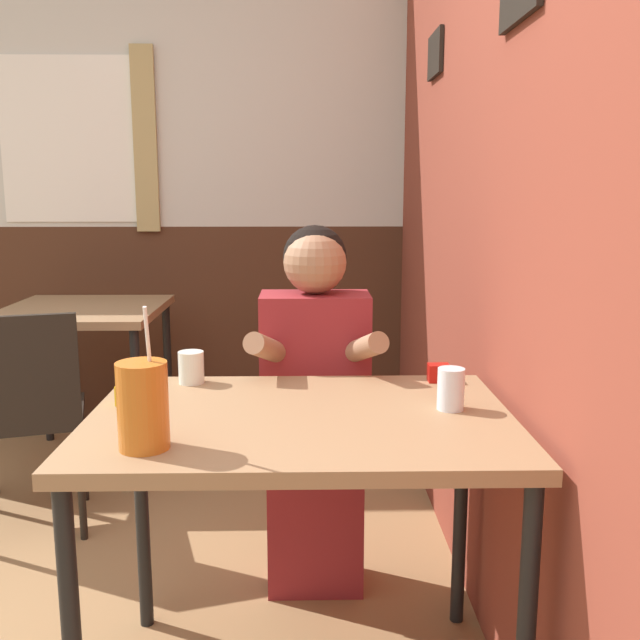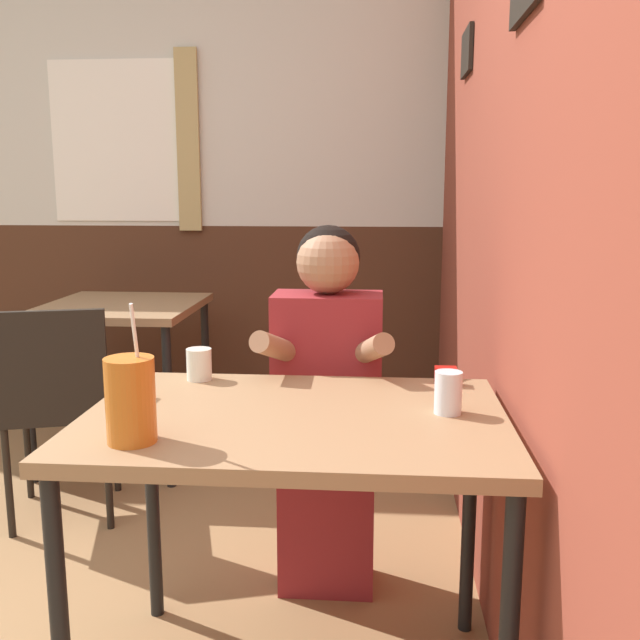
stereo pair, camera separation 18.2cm
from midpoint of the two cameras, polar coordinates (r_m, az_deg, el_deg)
name	(u,v)px [view 1 (the left image)]	position (r m, az deg, el deg)	size (l,w,h in m)	color
brick_wall_right	(458,174)	(2.66, 9.04, 11.44)	(0.08, 4.45, 2.70)	brown
back_wall	(173,178)	(3.96, -13.04, 11.05)	(5.43, 0.09, 2.70)	silver
main_table	(301,444)	(1.76, -4.56, -9.90)	(1.02, 0.72, 0.76)	#93704C
background_table	(83,327)	(3.50, -19.85, -0.51)	(0.71, 0.76, 0.76)	#93704C
chair_near_window	(26,405)	(2.91, -24.18, -6.26)	(0.49, 0.49, 0.87)	black
person_seated	(315,405)	(2.28, -2.70, -6.87)	(0.42, 0.40, 1.19)	maroon
cocktail_pitcher	(143,405)	(1.56, -17.30, -6.60)	(0.11, 0.11, 0.31)	#C6661E
glass_near_pitcher	(451,389)	(1.77, 7.54, -5.53)	(0.07, 0.07, 0.10)	silver
glass_center	(191,367)	(2.04, -12.81, -3.75)	(0.07, 0.07, 0.09)	silver
condiment_ketchup	(439,373)	(2.03, 6.94, -4.25)	(0.06, 0.04, 0.05)	#B7140F
condiment_mustard	(129,394)	(1.90, -17.77, -5.73)	(0.06, 0.04, 0.05)	yellow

